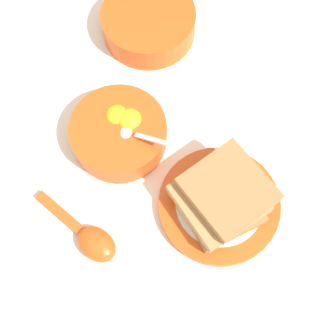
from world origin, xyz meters
TOP-DOWN VIEW (x-y plane):
  - ground_plane at (0.00, 0.00)m, footprint 3.00×3.00m
  - egg_bowl at (-0.03, -0.08)m, footprint 0.14×0.15m
  - toast_plate at (0.04, 0.09)m, footprint 0.18×0.18m
  - toast_sandwich at (0.04, 0.09)m, footprint 0.16×0.16m
  - soup_spoon at (0.14, -0.08)m, footprint 0.09×0.14m
  - congee_bowl at (-0.23, -0.09)m, footprint 0.16×0.16m

SIDE VIEW (x-z plane):
  - ground_plane at x=0.00m, z-range 0.00..0.00m
  - toast_plate at x=0.04m, z-range 0.00..0.02m
  - soup_spoon at x=0.14m, z-range 0.00..0.03m
  - egg_bowl at x=-0.03m, z-range -0.01..0.06m
  - congee_bowl at x=-0.23m, z-range 0.00..0.05m
  - toast_sandwich at x=0.04m, z-range 0.02..0.08m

